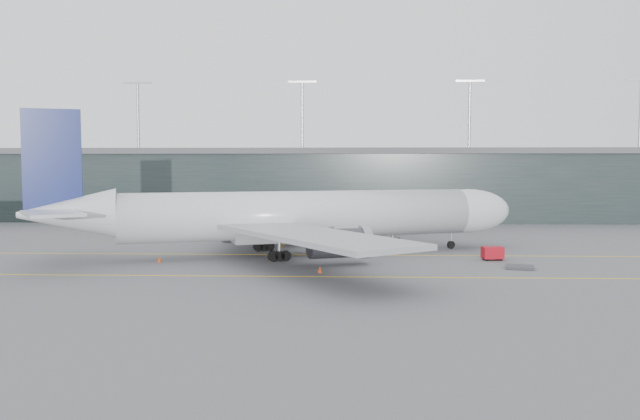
{
  "coord_description": "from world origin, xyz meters",
  "views": [
    {
      "loc": [
        13.78,
        -84.05,
        11.44
      ],
      "look_at": [
        10.75,
        -4.0,
        5.84
      ],
      "focal_mm": 35.0,
      "sensor_mm": 36.0,
      "label": 1
    }
  ],
  "objects": [
    {
      "name": "taxiline_a",
      "position": [
        0.0,
        -4.0,
        0.01
      ],
      "size": [
        160.0,
        0.25,
        0.02
      ],
      "primitive_type": "cube",
      "color": "yellow",
      "rests_on": "ground"
    },
    {
      "name": "uld_b",
      "position": [
        -2.89,
        12.06,
        0.96
      ],
      "size": [
        2.29,
        1.98,
        1.83
      ],
      "rotation": [
        0.0,
        0.0,
        -0.2
      ],
      "color": "#36363A",
      "rests_on": "ground"
    },
    {
      "name": "uld_c",
      "position": [
        -0.79,
        10.01,
        1.07
      ],
      "size": [
        2.37,
        1.96,
        2.03
      ],
      "rotation": [
        0.0,
        0.0,
        -0.08
      ],
      "color": "#36363A",
      "rests_on": "ground"
    },
    {
      "name": "taxiline_lead_main",
      "position": [
        5.0,
        20.0,
        0.01
      ],
      "size": [
        0.25,
        60.0,
        0.02
      ],
      "primitive_type": "cube",
      "color": "yellow",
      "rests_on": "ground"
    },
    {
      "name": "baggage_dolly",
      "position": [
        33.57,
        -14.04,
        0.18
      ],
      "size": [
        3.55,
        3.14,
        0.3
      ],
      "primitive_type": "cube",
      "rotation": [
        0.0,
        0.0,
        -0.28
      ],
      "color": "#333337",
      "rests_on": "ground"
    },
    {
      "name": "cone_wing_stbd",
      "position": [
        11.24,
        -17.61,
        0.37
      ],
      "size": [
        0.46,
        0.46,
        0.74
      ],
      "primitive_type": "cone",
      "color": "#EA3B0D",
      "rests_on": "ground"
    },
    {
      "name": "jet_bridge",
      "position": [
        19.53,
        24.15,
        4.79
      ],
      "size": [
        12.48,
        42.67,
        6.4
      ],
      "rotation": [
        0.0,
        0.0,
        0.23
      ],
      "color": "#2B2B30",
      "rests_on": "ground"
    },
    {
      "name": "main_aircraft",
      "position": [
        7.83,
        -4.11,
        5.06
      ],
      "size": [
        62.62,
        57.7,
        18.04
      ],
      "rotation": [
        0.0,
        0.0,
        0.33
      ],
      "color": "silver",
      "rests_on": "ground"
    },
    {
      "name": "ground",
      "position": [
        0.0,
        0.0,
        0.0
      ],
      "size": [
        320.0,
        320.0,
        0.0
      ],
      "primitive_type": "plane",
      "color": "#535358",
      "rests_on": "ground"
    },
    {
      "name": "cone_nose",
      "position": [
        32.52,
        -4.69,
        0.36
      ],
      "size": [
        0.46,
        0.46,
        0.72
      ],
      "primitive_type": "cone",
      "color": "orange",
      "rests_on": "ground"
    },
    {
      "name": "terminal",
      "position": [
        -0.0,
        58.0,
        7.62
      ],
      "size": [
        240.0,
        36.0,
        29.0
      ],
      "color": "#1E2928",
      "rests_on": "ground"
    },
    {
      "name": "taxiline_b",
      "position": [
        0.0,
        -20.0,
        0.01
      ],
      "size": [
        160.0,
        0.25,
        0.02
      ],
      "primitive_type": "cube",
      "color": "yellow",
      "rests_on": "ground"
    },
    {
      "name": "gse_cart",
      "position": [
        31.99,
        -7.78,
        0.93
      ],
      "size": [
        2.62,
        1.86,
        1.66
      ],
      "rotation": [
        0.0,
        0.0,
        0.13
      ],
      "color": "#A20B17",
      "rests_on": "ground"
    },
    {
      "name": "uld_a",
      "position": [
        -3.51,
        9.11,
        1.03
      ],
      "size": [
        2.65,
        2.42,
        1.95
      ],
      "rotation": [
        0.0,
        0.0,
        0.4
      ],
      "color": "#36363A",
      "rests_on": "ground"
    },
    {
      "name": "cone_tail",
      "position": [
        -8.24,
        -10.86,
        0.4
      ],
      "size": [
        0.5,
        0.5,
        0.8
      ],
      "primitive_type": "cone",
      "color": "#CF410B",
      "rests_on": "ground"
    },
    {
      "name": "cone_wing_port",
      "position": [
        11.01,
        9.23,
        0.33
      ],
      "size": [
        0.41,
        0.41,
        0.66
      ],
      "primitive_type": "cone",
      "color": "#F83C0D",
      "rests_on": "ground"
    }
  ]
}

